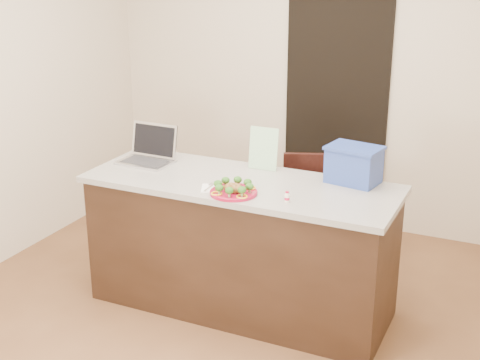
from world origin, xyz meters
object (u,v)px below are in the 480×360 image
at_px(island, 241,245).
at_px(plate, 234,192).
at_px(chair, 305,209).
at_px(laptop, 150,152).
at_px(napkin, 213,188).
at_px(blue_box, 354,164).
at_px(yogurt_bottle, 287,198).

distance_m(island, plate, 0.53).
xyz_separation_m(island, chair, (0.23, 0.64, 0.07)).
bearing_deg(island, laptop, 171.30).
xyz_separation_m(plate, napkin, (-0.16, 0.03, -0.01)).
bearing_deg(plate, laptop, 156.92).
xyz_separation_m(napkin, chair, (0.33, 0.84, -0.39)).
xyz_separation_m(plate, chair, (0.17, 0.87, -0.40)).
height_order(laptop, blue_box, laptop).
distance_m(island, yogurt_bottle, 0.67).
xyz_separation_m(island, plate, (0.06, -0.23, 0.47)).
height_order(island, chair, chair).
xyz_separation_m(island, blue_box, (0.67, 0.28, 0.58)).
bearing_deg(plate, napkin, 168.10).
relative_size(yogurt_bottle, laptop, 0.18).
height_order(island, blue_box, blue_box).
bearing_deg(napkin, yogurt_bottle, -2.26).
xyz_separation_m(napkin, laptop, (-0.67, 0.32, 0.07)).
bearing_deg(blue_box, yogurt_bottle, -107.88).
distance_m(yogurt_bottle, blue_box, 0.57).
relative_size(island, plate, 6.97).
height_order(island, plate, plate).
bearing_deg(blue_box, plate, -130.08).
relative_size(napkin, chair, 0.16).
distance_m(napkin, chair, 0.98).
distance_m(yogurt_bottle, chair, 0.97).
xyz_separation_m(yogurt_bottle, laptop, (-1.17, 0.34, 0.04)).
relative_size(napkin, laptop, 0.40).
height_order(plate, chair, plate).
xyz_separation_m(island, yogurt_bottle, (0.41, -0.22, 0.48)).
xyz_separation_m(napkin, yogurt_bottle, (0.50, -0.02, 0.02)).
bearing_deg(island, napkin, -115.76).
distance_m(island, laptop, 0.94).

